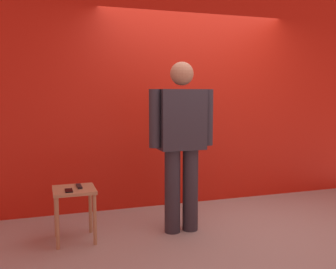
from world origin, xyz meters
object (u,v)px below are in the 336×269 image
Objects in this scene: cell_phone at (69,191)px; tv_remote at (79,186)px; side_table at (74,199)px; standing_person at (182,138)px.

tv_remote reaches higher than cell_phone.
cell_phone reaches higher than side_table.
tv_remote is at bearing 47.92° from cell_phone.
standing_person reaches higher than tv_remote.
cell_phone is at bearing -134.54° from tv_remote.
standing_person is 1.25m from side_table.
side_table is 0.15m from cell_phone.
standing_person reaches higher than side_table.
standing_person is at bearing -4.24° from side_table.
cell_phone is at bearing -123.19° from side_table.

